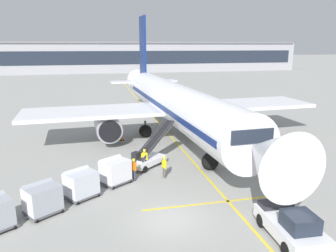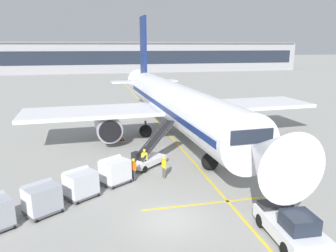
{
  "view_description": "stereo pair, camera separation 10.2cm",
  "coord_description": "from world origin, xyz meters",
  "px_view_note": "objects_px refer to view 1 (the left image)",
  "views": [
    {
      "loc": [
        -3.95,
        -16.84,
        9.9
      ],
      "look_at": [
        2.27,
        10.1,
        3.09
      ],
      "focal_mm": 35.16,
      "sensor_mm": 36.0,
      "label": 1
    },
    {
      "loc": [
        -3.85,
        -16.87,
        9.9
      ],
      "look_at": [
        2.27,
        10.1,
        3.09
      ],
      "focal_mm": 35.16,
      "sensor_mm": 36.0,
      "label": 2
    }
  ],
  "objects_px": {
    "parked_airplane": "(174,103)",
    "ground_crew_by_loader": "(164,166)",
    "baggage_cart_second": "(81,183)",
    "safety_cone_engine_keepout": "(121,137)",
    "ground_crew_marshaller": "(145,158)",
    "pushback_tug": "(291,225)",
    "ground_crew_by_carts": "(134,168)",
    "baggage_cart_third": "(42,198)",
    "baggage_cart_lead": "(115,170)",
    "belt_loader": "(148,155)"
  },
  "relations": [
    {
      "from": "baggage_cart_second",
      "to": "safety_cone_engine_keepout",
      "type": "bearing_deg",
      "value": 73.92
    },
    {
      "from": "baggage_cart_second",
      "to": "safety_cone_engine_keepout",
      "type": "relative_size",
      "value": 3.92
    },
    {
      "from": "safety_cone_engine_keepout",
      "to": "ground_crew_marshaller",
      "type": "bearing_deg",
      "value": -82.78
    },
    {
      "from": "baggage_cart_third",
      "to": "ground_crew_by_loader",
      "type": "height_order",
      "value": "baggage_cart_third"
    },
    {
      "from": "baggage_cart_lead",
      "to": "pushback_tug",
      "type": "xyz_separation_m",
      "value": [
        8.4,
        -9.36,
        -0.17
      ]
    },
    {
      "from": "baggage_cart_lead",
      "to": "safety_cone_engine_keepout",
      "type": "relative_size",
      "value": 3.92
    },
    {
      "from": "parked_airplane",
      "to": "ground_crew_by_loader",
      "type": "bearing_deg",
      "value": -107.86
    },
    {
      "from": "baggage_cart_second",
      "to": "ground_crew_by_carts",
      "type": "bearing_deg",
      "value": 28.09
    },
    {
      "from": "ground_crew_by_carts",
      "to": "safety_cone_engine_keepout",
      "type": "height_order",
      "value": "ground_crew_by_carts"
    },
    {
      "from": "baggage_cart_lead",
      "to": "safety_cone_engine_keepout",
      "type": "height_order",
      "value": "baggage_cart_lead"
    },
    {
      "from": "baggage_cart_lead",
      "to": "ground_crew_by_carts",
      "type": "height_order",
      "value": "baggage_cart_lead"
    },
    {
      "from": "belt_loader",
      "to": "baggage_cart_third",
      "type": "distance_m",
      "value": 10.07
    },
    {
      "from": "safety_cone_engine_keepout",
      "to": "belt_loader",
      "type": "bearing_deg",
      "value": -78.99
    },
    {
      "from": "ground_crew_by_loader",
      "to": "parked_airplane",
      "type": "bearing_deg",
      "value": 72.14
    },
    {
      "from": "baggage_cart_lead",
      "to": "ground_crew_marshaller",
      "type": "height_order",
      "value": "baggage_cart_lead"
    },
    {
      "from": "baggage_cart_lead",
      "to": "ground_crew_marshaller",
      "type": "relative_size",
      "value": 1.55
    },
    {
      "from": "parked_airplane",
      "to": "baggage_cart_second",
      "type": "bearing_deg",
      "value": -126.63
    },
    {
      "from": "baggage_cart_third",
      "to": "safety_cone_engine_keepout",
      "type": "height_order",
      "value": "baggage_cart_third"
    },
    {
      "from": "ground_crew_by_carts",
      "to": "baggage_cart_lead",
      "type": "bearing_deg",
      "value": -171.77
    },
    {
      "from": "pushback_tug",
      "to": "ground_crew_by_carts",
      "type": "height_order",
      "value": "pushback_tug"
    },
    {
      "from": "baggage_cart_second",
      "to": "ground_crew_marshaller",
      "type": "bearing_deg",
      "value": 39.71
    },
    {
      "from": "ground_crew_marshaller",
      "to": "safety_cone_engine_keepout",
      "type": "relative_size",
      "value": 2.53
    },
    {
      "from": "baggage_cart_lead",
      "to": "belt_loader",
      "type": "bearing_deg",
      "value": 45.49
    },
    {
      "from": "belt_loader",
      "to": "ground_crew_by_loader",
      "type": "height_order",
      "value": "belt_loader"
    },
    {
      "from": "ground_crew_by_loader",
      "to": "ground_crew_by_carts",
      "type": "height_order",
      "value": "same"
    },
    {
      "from": "ground_crew_marshaller",
      "to": "safety_cone_engine_keepout",
      "type": "height_order",
      "value": "ground_crew_marshaller"
    },
    {
      "from": "ground_crew_marshaller",
      "to": "safety_cone_engine_keepout",
      "type": "xyz_separation_m",
      "value": [
        -1.14,
        9.03,
        -0.66
      ]
    },
    {
      "from": "baggage_cart_second",
      "to": "baggage_cart_third",
      "type": "distance_m",
      "value": 2.8
    },
    {
      "from": "belt_loader",
      "to": "ground_crew_by_loader",
      "type": "bearing_deg",
      "value": -76.15
    },
    {
      "from": "ground_crew_by_loader",
      "to": "ground_crew_marshaller",
      "type": "bearing_deg",
      "value": 119.21
    },
    {
      "from": "ground_crew_by_loader",
      "to": "ground_crew_marshaller",
      "type": "distance_m",
      "value": 2.4
    },
    {
      "from": "ground_crew_by_carts",
      "to": "baggage_cart_second",
      "type": "bearing_deg",
      "value": -151.91
    },
    {
      "from": "ground_crew_by_carts",
      "to": "ground_crew_by_loader",
      "type": "bearing_deg",
      "value": -0.66
    },
    {
      "from": "ground_crew_by_loader",
      "to": "ground_crew_by_carts",
      "type": "xyz_separation_m",
      "value": [
        -2.31,
        0.03,
        0.0
      ]
    },
    {
      "from": "pushback_tug",
      "to": "ground_crew_marshaller",
      "type": "xyz_separation_m",
      "value": [
        -5.84,
        11.63,
        0.17
      ]
    },
    {
      "from": "baggage_cart_second",
      "to": "parked_airplane",
      "type": "bearing_deg",
      "value": 53.37
    },
    {
      "from": "baggage_cart_third",
      "to": "pushback_tug",
      "type": "xyz_separation_m",
      "value": [
        12.96,
        -5.8,
        -0.17
      ]
    },
    {
      "from": "baggage_cart_lead",
      "to": "baggage_cart_third",
      "type": "height_order",
      "value": "same"
    },
    {
      "from": "baggage_cart_third",
      "to": "pushback_tug",
      "type": "distance_m",
      "value": 14.2
    },
    {
      "from": "baggage_cart_lead",
      "to": "baggage_cart_third",
      "type": "bearing_deg",
      "value": -142.05
    },
    {
      "from": "baggage_cart_second",
      "to": "ground_crew_by_carts",
      "type": "xyz_separation_m",
      "value": [
        3.79,
        2.02,
        -0.0
      ]
    },
    {
      "from": "baggage_cart_second",
      "to": "baggage_cart_third",
      "type": "bearing_deg",
      "value": -141.56
    },
    {
      "from": "parked_airplane",
      "to": "ground_crew_by_loader",
      "type": "relative_size",
      "value": 24.08
    },
    {
      "from": "safety_cone_engine_keepout",
      "to": "ground_crew_by_loader",
      "type": "bearing_deg",
      "value": -78.24
    },
    {
      "from": "pushback_tug",
      "to": "ground_crew_by_carts",
      "type": "distance_m",
      "value": 11.84
    },
    {
      "from": "belt_loader",
      "to": "ground_crew_marshaller",
      "type": "xyz_separation_m",
      "value": [
        -0.46,
        -0.79,
        0.07
      ]
    },
    {
      "from": "pushback_tug",
      "to": "baggage_cart_third",
      "type": "bearing_deg",
      "value": 155.89
    },
    {
      "from": "baggage_cart_second",
      "to": "ground_crew_marshaller",
      "type": "height_order",
      "value": "baggage_cart_second"
    },
    {
      "from": "parked_airplane",
      "to": "safety_cone_engine_keepout",
      "type": "bearing_deg",
      "value": 178.31
    },
    {
      "from": "parked_airplane",
      "to": "baggage_cart_third",
      "type": "xyz_separation_m",
      "value": [
        -11.82,
        -14.69,
        -2.8
      ]
    }
  ]
}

